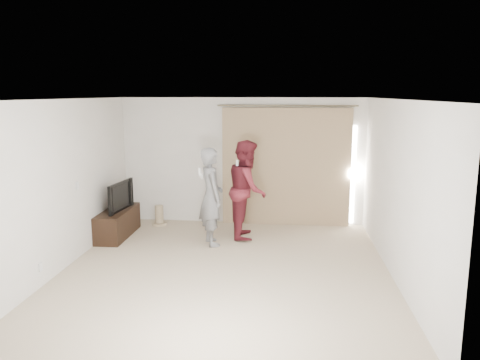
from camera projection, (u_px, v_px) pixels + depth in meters
name	position (u px, v px, depth m)	size (l,w,h in m)	color
floor	(225.00, 270.00, 7.21)	(5.50, 5.50, 0.00)	tan
wall_back	(242.00, 161.00, 9.66)	(5.00, 0.04, 2.60)	silver
wall_left	(65.00, 184.00, 7.22)	(0.04, 5.50, 2.60)	silver
ceiling	(224.00, 99.00, 6.74)	(5.00, 5.50, 0.01)	white
curtain	(287.00, 167.00, 9.52)	(2.80, 0.11, 2.46)	tan
tv_console	(118.00, 223.00, 8.88)	(0.46, 1.33, 0.51)	black
tv	(116.00, 196.00, 8.78)	(0.95, 0.12, 0.55)	black
scratching_post	(159.00, 217.00, 9.65)	(0.31, 0.31, 0.41)	tan
person_man	(211.00, 197.00, 8.31)	(0.65, 0.76, 1.75)	slate
person_woman	(247.00, 189.00, 8.74)	(0.74, 0.93, 1.84)	maroon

